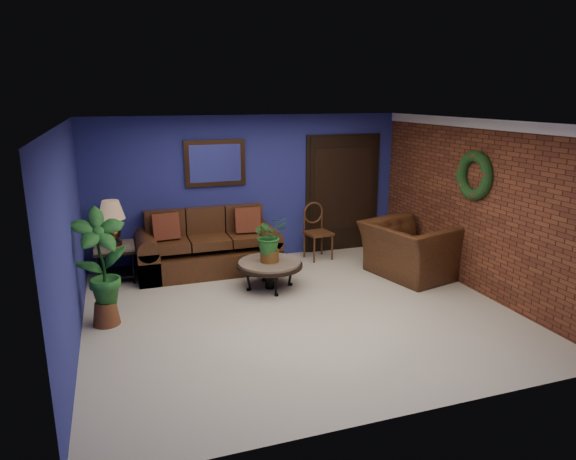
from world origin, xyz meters
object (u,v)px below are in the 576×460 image
object	(u,v)px
coffee_table	(270,265)
sofa	(208,250)
table_lamp	(112,218)
end_table	(115,253)
side_chair	(316,227)
armchair	(410,250)

from	to	relation	value
coffee_table	sofa	bearing A→B (deg)	122.25
sofa	table_lamp	size ratio (longest dim) A/B	3.37
sofa	table_lamp	distance (m)	1.60
end_table	table_lamp	world-z (taller)	table_lamp
sofa	side_chair	xyz separation A→B (m)	(1.95, 0.04, 0.23)
table_lamp	side_chair	xyz separation A→B (m)	(3.40, 0.07, -0.45)
coffee_table	armchair	size ratio (longest dim) A/B	0.74
coffee_table	armchair	bearing A→B (deg)	-4.82
sofa	table_lamp	xyz separation A→B (m)	(-1.45, -0.04, 0.68)
table_lamp	side_chair	world-z (taller)	table_lamp
end_table	armchair	world-z (taller)	armchair
sofa	table_lamp	world-z (taller)	table_lamp
side_chair	end_table	bearing A→B (deg)	173.39
side_chair	sofa	bearing A→B (deg)	173.25
armchair	end_table	bearing A→B (deg)	60.16
sofa	coffee_table	distance (m)	1.35
table_lamp	armchair	distance (m)	4.67
sofa	armchair	distance (m)	3.28
end_table	sofa	bearing A→B (deg)	1.41
coffee_table	side_chair	bearing A→B (deg)	43.99
coffee_table	side_chair	size ratio (longest dim) A/B	0.99
end_table	table_lamp	size ratio (longest dim) A/B	0.93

